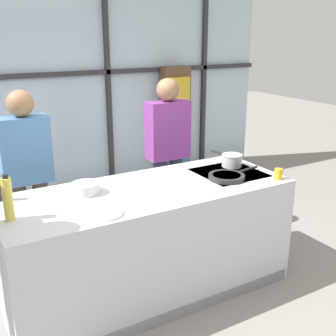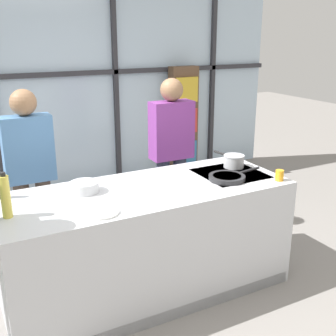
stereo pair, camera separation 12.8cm
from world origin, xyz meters
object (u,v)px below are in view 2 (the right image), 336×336
(frying_pan, at_px, (228,177))
(juice_glass_near, at_px, (279,175))
(oil_bottle, at_px, (5,196))
(spectator_far_left, at_px, (30,168))
(spectator_center_left, at_px, (171,148))
(white_plate, at_px, (101,212))
(saucepan, at_px, (234,161))
(mixing_bowl, at_px, (85,187))

(frying_pan, xyz_separation_m, juice_glass_near, (0.36, -0.21, 0.02))
(oil_bottle, bearing_deg, spectator_far_left, 71.87)
(spectator_center_left, relative_size, white_plate, 6.71)
(saucepan, height_order, mixing_bowl, saucepan)
(spectator_center_left, xyz_separation_m, frying_pan, (-0.04, -1.03, 0.01))
(saucepan, height_order, juice_glass_near, saucepan)
(white_plate, bearing_deg, oil_bottle, 157.97)
(spectator_far_left, xyz_separation_m, oil_bottle, (-0.32, -0.97, 0.14))
(mixing_bowl, distance_m, juice_glass_near, 1.54)
(spectator_far_left, relative_size, juice_glass_near, 18.24)
(spectator_center_left, bearing_deg, mixing_bowl, 33.67)
(saucepan, distance_m, juice_glass_near, 0.47)
(white_plate, xyz_separation_m, oil_bottle, (-0.55, 0.22, 0.14))
(spectator_center_left, distance_m, oil_bottle, 1.97)
(spectator_far_left, bearing_deg, white_plate, 101.14)
(frying_pan, relative_size, oil_bottle, 1.73)
(white_plate, xyz_separation_m, juice_glass_near, (1.48, -0.05, 0.04))
(spectator_center_left, distance_m, mixing_bowl, 1.37)
(spectator_center_left, height_order, white_plate, spectator_center_left)
(spectator_far_left, distance_m, juice_glass_near, 2.12)
(spectator_center_left, xyz_separation_m, white_plate, (-1.17, -1.19, -0.01))
(saucepan, xyz_separation_m, mixing_bowl, (-1.34, 0.02, -0.02))
(white_plate, distance_m, juice_glass_near, 1.48)
(frying_pan, xyz_separation_m, white_plate, (-1.13, -0.16, -0.01))
(saucepan, xyz_separation_m, white_plate, (-1.37, -0.41, -0.05))
(frying_pan, bearing_deg, spectator_far_left, 142.74)
(saucepan, bearing_deg, spectator_far_left, 153.93)
(spectator_center_left, distance_m, frying_pan, 1.03)
(spectator_center_left, height_order, saucepan, spectator_center_left)
(saucepan, distance_m, oil_bottle, 1.93)
(mixing_bowl, bearing_deg, spectator_far_left, 108.58)
(mixing_bowl, bearing_deg, saucepan, -0.89)
(mixing_bowl, distance_m, oil_bottle, 0.62)
(frying_pan, relative_size, white_plate, 2.19)
(spectator_far_left, height_order, saucepan, spectator_far_left)
(spectator_far_left, relative_size, saucepan, 4.73)
(mixing_bowl, xyz_separation_m, oil_bottle, (-0.57, -0.20, 0.10))
(oil_bottle, height_order, juice_glass_near, oil_bottle)
(white_plate, bearing_deg, juice_glass_near, -2.04)
(mixing_bowl, height_order, oil_bottle, oil_bottle)
(spectator_center_left, xyz_separation_m, saucepan, (0.20, -0.78, 0.05))
(oil_bottle, bearing_deg, saucepan, 5.46)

